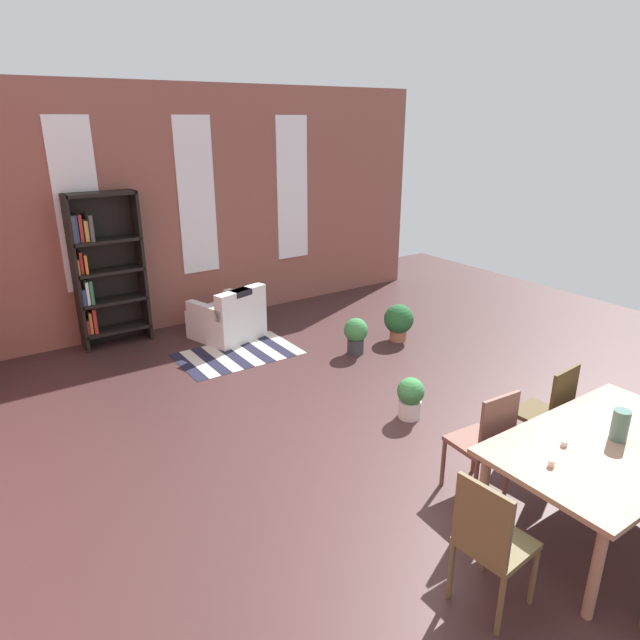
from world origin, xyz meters
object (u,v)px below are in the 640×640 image
(bookshelf_tall, at_px, (103,269))
(potted_plant_by_shelf, at_px, (399,321))
(dining_table, at_px, (609,452))
(dining_chair_far_right, at_px, (548,411))
(potted_plant_window, at_px, (356,334))
(dining_chair_far_left, at_px, (485,440))
(armchair_white, at_px, (228,319))
(potted_plant_corner, at_px, (410,397))
(dining_chair_head_left, at_px, (490,540))
(vase_on_table, at_px, (620,425))

(bookshelf_tall, height_order, potted_plant_by_shelf, bookshelf_tall)
(dining_table, distance_m, potted_plant_by_shelf, 3.93)
(dining_chair_far_right, distance_m, potted_plant_window, 2.90)
(dining_chair_far_left, relative_size, bookshelf_tall, 0.47)
(armchair_white, relative_size, potted_plant_window, 2.05)
(dining_chair_far_right, distance_m, potted_plant_by_shelf, 3.07)
(dining_chair_far_left, relative_size, potted_plant_corner, 2.17)
(dining_chair_far_left, bearing_deg, dining_chair_head_left, -138.56)
(dining_chair_head_left, relative_size, bookshelf_tall, 0.47)
(dining_chair_head_left, distance_m, potted_plant_by_shelf, 4.51)
(dining_chair_far_left, relative_size, potted_plant_by_shelf, 1.84)
(armchair_white, bearing_deg, dining_table, -83.71)
(vase_on_table, bearing_deg, armchair_white, 97.20)
(dining_chair_far_left, xyz_separation_m, bookshelf_tall, (-1.56, 5.05, 0.53))
(armchair_white, height_order, potted_plant_corner, armchair_white)
(dining_chair_far_right, relative_size, potted_plant_window, 1.97)
(bookshelf_tall, height_order, potted_plant_window, bookshelf_tall)
(dining_chair_head_left, xyz_separation_m, dining_chair_far_right, (1.69, 0.76, 0.00))
(potted_plant_by_shelf, height_order, potted_plant_window, potted_plant_by_shelf)
(dining_chair_head_left, relative_size, potted_plant_window, 1.97)
(dining_chair_head_left, bearing_deg, potted_plant_window, 63.48)
(dining_chair_far_left, bearing_deg, potted_plant_by_shelf, 59.37)
(dining_table, height_order, dining_chair_far_right, dining_chair_far_right)
(dining_table, height_order, bookshelf_tall, bookshelf_tall)
(vase_on_table, bearing_deg, dining_chair_far_left, 123.07)
(potted_plant_window, bearing_deg, potted_plant_by_shelf, 2.53)
(potted_plant_window, bearing_deg, bookshelf_tall, 139.44)
(bookshelf_tall, height_order, armchair_white, bookshelf_tall)
(dining_chair_head_left, bearing_deg, vase_on_table, 0.27)
(potted_plant_window, bearing_deg, dining_chair_far_right, -92.71)
(vase_on_table, relative_size, potted_plant_corner, 0.53)
(dining_chair_far_left, distance_m, potted_plant_corner, 1.35)
(dining_table, xyz_separation_m, potted_plant_window, (0.55, 3.65, -0.39))
(potted_plant_corner, bearing_deg, vase_on_table, -87.27)
(dining_chair_far_right, bearing_deg, dining_table, -118.52)
(vase_on_table, bearing_deg, dining_chair_head_left, -179.73)
(vase_on_table, relative_size, dining_chair_head_left, 0.24)
(dining_table, relative_size, vase_on_table, 7.75)
(dining_chair_head_left, height_order, bookshelf_tall, bookshelf_tall)
(armchair_white, distance_m, potted_plant_corner, 3.14)
(dining_chair_far_left, bearing_deg, bookshelf_tall, 107.22)
(bookshelf_tall, relative_size, potted_plant_corner, 4.65)
(dining_table, relative_size, potted_plant_corner, 4.12)
(dining_chair_head_left, relative_size, armchair_white, 0.96)
(vase_on_table, xyz_separation_m, bookshelf_tall, (-2.06, 5.81, 0.20))
(dining_chair_far_left, height_order, bookshelf_tall, bookshelf_tall)
(dining_chair_far_left, distance_m, potted_plant_window, 3.05)
(dining_chair_head_left, distance_m, dining_chair_far_left, 1.15)
(bookshelf_tall, bearing_deg, potted_plant_corner, -62.64)
(vase_on_table, bearing_deg, potted_plant_window, 82.72)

